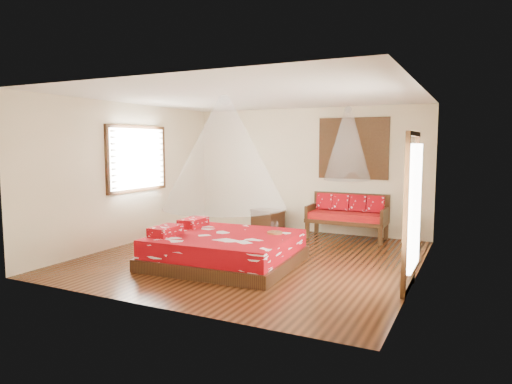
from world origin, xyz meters
TOP-DOWN VIEW (x-y plane):
  - room at (0.00, 0.00)m, footprint 5.54×5.54m
  - bed at (-0.22, -0.61)m, footprint 2.39×2.18m
  - daybed at (1.07, 2.38)m, footprint 1.65×0.73m
  - storage_chest at (-0.83, 2.45)m, footprint 0.83×0.72m
  - shutter_panel at (1.07, 2.72)m, footprint 1.52×0.06m
  - window_left at (-2.71, 0.20)m, footprint 0.10×1.74m
  - glazed_door at (2.72, -0.60)m, footprint 0.08×1.02m
  - wine_tray at (0.50, -0.17)m, footprint 0.26×0.26m
  - mosquito_net_main at (-0.20, -0.61)m, footprint 2.04×2.04m
  - mosquito_net_daybed at (1.07, 2.25)m, footprint 0.96×0.96m

SIDE VIEW (x-z plane):
  - storage_chest at x=-0.83m, z-range 0.00..0.48m
  - bed at x=-0.22m, z-range -0.07..0.58m
  - daybed at x=1.07m, z-range 0.05..0.99m
  - wine_tray at x=0.50m, z-range 0.45..0.66m
  - glazed_door at x=2.72m, z-range -0.01..2.15m
  - room at x=0.00m, z-range -0.02..2.82m
  - window_left at x=-2.71m, z-range 1.03..2.37m
  - mosquito_net_main at x=-0.20m, z-range 0.95..2.75m
  - shutter_panel at x=1.07m, z-range 1.24..2.56m
  - mosquito_net_daybed at x=1.07m, z-range 1.25..2.75m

